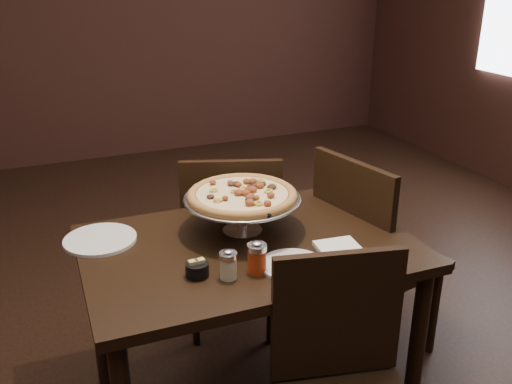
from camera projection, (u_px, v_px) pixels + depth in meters
name	position (u px, v px, depth m)	size (l,w,h in m)	color
room	(238.00, 68.00, 1.99)	(6.04, 7.04, 2.84)	black
dining_table	(249.00, 267.00, 2.18)	(1.25, 0.85, 0.77)	black
pizza_stand	(242.00, 196.00, 2.17)	(0.45, 0.45, 0.19)	silver
parmesan_shaker	(228.00, 265.00, 1.89)	(0.06, 0.06, 0.11)	beige
pepper_flake_shaker	(257.00, 258.00, 1.92)	(0.07, 0.07, 0.12)	maroon
packet_caddy	(197.00, 269.00, 1.91)	(0.08, 0.08, 0.06)	black
napkin_stack	(340.00, 249.00, 2.08)	(0.15, 0.15, 0.02)	white
plate_left	(100.00, 240.00, 2.15)	(0.27, 0.27, 0.01)	silver
plate_near	(293.00, 265.00, 1.97)	(0.23, 0.23, 0.01)	silver
serving_spatula	(275.00, 211.00, 2.05)	(0.16, 0.16, 0.02)	silver
chair_far	(232.00, 238.00, 2.72)	(0.57, 0.57, 0.96)	black
chair_side	(370.00, 251.00, 2.55)	(0.55, 0.55, 0.99)	black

